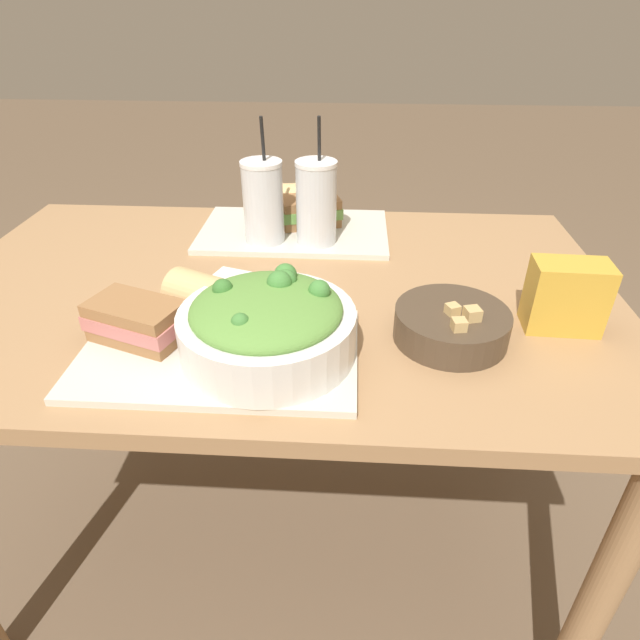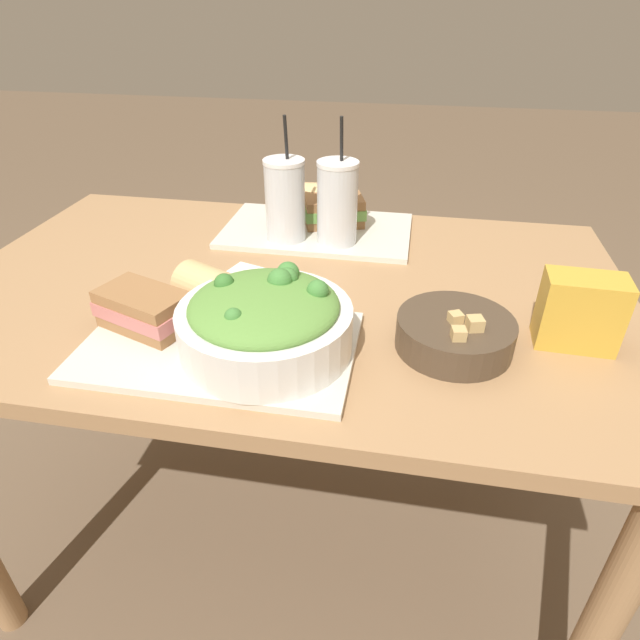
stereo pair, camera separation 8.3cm
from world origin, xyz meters
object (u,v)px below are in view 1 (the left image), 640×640
(soup_bowl, at_px, (451,324))
(napkin_folded, at_px, (239,281))
(baguette_far, at_px, (290,200))
(chip_bag, at_px, (566,296))
(sandwich_near, at_px, (137,320))
(sandwich_far, at_px, (310,210))
(drink_cup_dark, at_px, (263,205))
(salad_bowl, at_px, (268,324))
(baguette_near, at_px, (215,300))
(drink_cup_red, at_px, (316,205))

(soup_bowl, relative_size, napkin_folded, 1.28)
(baguette_far, xyz_separation_m, chip_bag, (0.50, -0.45, 0.01))
(sandwich_near, distance_m, baguette_far, 0.57)
(soup_bowl, distance_m, sandwich_near, 0.50)
(sandwich_far, bearing_deg, drink_cup_dark, -148.86)
(sandwich_far, xyz_separation_m, drink_cup_dark, (-0.09, -0.10, 0.05))
(salad_bowl, relative_size, baguette_far, 2.15)
(sandwich_near, xyz_separation_m, baguette_near, (0.11, 0.06, 0.01))
(sandwich_far, distance_m, drink_cup_red, 0.12)
(napkin_folded, bearing_deg, salad_bowl, -68.80)
(baguette_near, xyz_separation_m, sandwich_far, (0.12, 0.43, -0.01))
(baguette_near, relative_size, baguette_far, 1.44)
(baguette_far, height_order, chip_bag, chip_bag)
(baguette_near, xyz_separation_m, napkin_folded, (0.01, 0.16, -0.05))
(sandwich_near, bearing_deg, soup_bowl, 24.99)
(baguette_near, height_order, napkin_folded, baguette_near)
(soup_bowl, bearing_deg, sandwich_near, -174.80)
(baguette_far, height_order, napkin_folded, baguette_far)
(sandwich_near, distance_m, baguette_near, 0.13)
(salad_bowl, xyz_separation_m, napkin_folded, (-0.09, 0.24, -0.06))
(chip_bag, bearing_deg, baguette_near, -174.32)
(sandwich_far, distance_m, baguette_far, 0.07)
(drink_cup_dark, distance_m, napkin_folded, 0.20)
(salad_bowl, xyz_separation_m, soup_bowl, (0.29, 0.07, -0.04))
(soup_bowl, distance_m, sandwich_far, 0.52)
(baguette_near, distance_m, drink_cup_dark, 0.33)
(salad_bowl, relative_size, drink_cup_dark, 1.01)
(napkin_folded, bearing_deg, soup_bowl, -24.26)
(soup_bowl, bearing_deg, napkin_folded, 155.74)
(drink_cup_dark, bearing_deg, napkin_folded, -98.44)
(chip_bag, bearing_deg, salad_bowl, -163.43)
(baguette_near, height_order, drink_cup_dark, drink_cup_dark)
(sandwich_near, distance_m, drink_cup_red, 0.47)
(soup_bowl, height_order, chip_bag, chip_bag)
(napkin_folded, bearing_deg, sandwich_far, 67.27)
(sandwich_near, relative_size, drink_cup_red, 0.64)
(salad_bowl, xyz_separation_m, drink_cup_dark, (-0.07, 0.42, 0.03))
(soup_bowl, height_order, baguette_far, baguette_far)
(sandwich_far, relative_size, baguette_far, 1.29)
(chip_bag, height_order, napkin_folded, chip_bag)
(sandwich_far, height_order, drink_cup_red, drink_cup_red)
(soup_bowl, height_order, sandwich_far, sandwich_far)
(soup_bowl, height_order, baguette_near, baguette_near)
(salad_bowl, height_order, drink_cup_red, drink_cup_red)
(napkin_folded, bearing_deg, baguette_near, -92.69)
(sandwich_far, bearing_deg, soup_bowl, -76.94)
(soup_bowl, relative_size, baguette_near, 1.04)
(salad_bowl, relative_size, drink_cup_red, 1.00)
(baguette_near, relative_size, sandwich_far, 1.11)
(salad_bowl, bearing_deg, drink_cup_red, 83.92)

